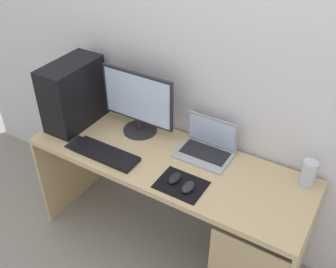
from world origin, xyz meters
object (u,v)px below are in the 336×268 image
Objects in this scene: speaker at (308,174)px; mouse_left at (175,178)px; keyboard at (105,154)px; pc_tower at (73,94)px; laptop at (207,147)px; mouse_right at (188,187)px; monitor at (138,103)px; cell_phone at (76,143)px.

mouse_left is at bearing -150.96° from speaker.
keyboard is 0.46m from mouse_left.
speaker is 0.37× the size of keyboard.
pc_tower is 0.90m from laptop.
keyboard is at bearing -177.53° from mouse_left.
monitor is at bearing 149.23° from mouse_right.
laptop is at bearing -177.06° from speaker.
monitor is 0.45m from cell_phone.
cell_phone is (-1.30, -0.36, -0.07)m from speaker.
mouse_right reaches higher than cell_phone.
speaker is 0.64m from mouse_right.
monitor is 0.37m from keyboard.
monitor is at bearing 83.69° from keyboard.
monitor is 0.49m from laptop.
laptop is 0.31m from mouse_left.
keyboard is at bearing -26.24° from pc_tower.
mouse_right is at bearing -144.82° from speaker.
keyboard is 0.22m from cell_phone.
speaker reaches higher than mouse_left.
laptop reaches higher than cell_phone.
pc_tower reaches higher than laptop.
mouse_right is at bearing -11.52° from pc_tower.
pc_tower is at bearing 153.76° from keyboard.
monitor is at bearing 16.49° from pc_tower.
speaker reaches higher than mouse_right.
speaker is at bearing 35.18° from mouse_right.
pc_tower is 0.86× the size of monitor.
laptop is at bearing 9.42° from pc_tower.
pc_tower is 4.41× the size of mouse_left.
mouse_right is (0.10, -0.03, 0.00)m from mouse_left.
monitor is 5.11× the size of mouse_right.
cell_phone is (-0.72, -0.33, -0.04)m from laptop.
mouse_right is at bearing -79.76° from laptop.
speaker is 1.18× the size of cell_phone.
cell_phone is (-0.78, 0.00, -0.02)m from mouse_right.
monitor is at bearing 146.23° from mouse_left.
keyboard is at bearing 0.54° from cell_phone.
pc_tower is 4.41× the size of mouse_right.
mouse_right is (0.53, -0.31, -0.19)m from monitor.
pc_tower is 1.47m from speaker.
laptop is 2.08× the size of speaker.
keyboard is at bearing -161.49° from speaker.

